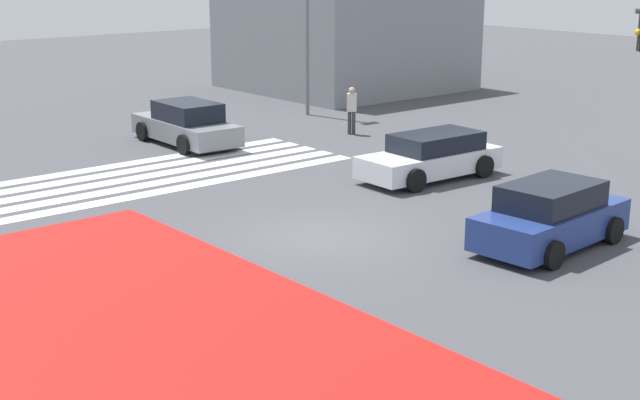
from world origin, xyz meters
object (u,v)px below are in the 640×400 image
Objects in this scene: car_0 at (551,216)px; pedestrian at (352,108)px; street_light_pole_a at (307,7)px; car_1 at (186,124)px; car_2 at (432,156)px.

car_0 is 2.39× the size of pedestrian.
street_light_pole_a reaches higher than pedestrian.
street_light_pole_a is (-6.90, -17.54, 3.78)m from car_0.
car_1 is at bearing 87.58° from car_0.
car_0 is 6.92m from car_2.
pedestrian is 5.79m from street_light_pole_a.
car_0 is 15.53m from car_1.
car_2 is 12.53m from street_light_pole_a.
street_light_pole_a is (-1.40, -4.40, 3.50)m from pedestrian.
car_1 is 8.44m from street_light_pole_a.
car_1 is 2.73× the size of pedestrian.
car_2 is 2.61× the size of pedestrian.
pedestrian reaches higher than car_1.
street_light_pole_a is at bearing 64.75° from car_0.
car_0 is at bearing 69.43° from car_2.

